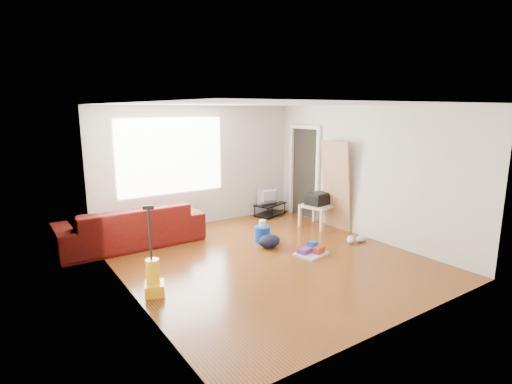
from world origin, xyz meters
TOP-DOWN VIEW (x-y plane):
  - room at (0.07, 0.15)m, footprint 4.51×5.01m
  - sofa at (-1.65, 1.95)m, footprint 2.53×0.99m
  - tv_stand at (1.65, 2.22)m, footprint 0.84×0.64m
  - tv at (1.65, 2.22)m, footprint 0.60×0.08m
  - side_table at (1.95, 0.93)m, footprint 0.71×0.71m
  - printer at (1.95, 0.93)m, footprint 0.53×0.44m
  - bucket at (0.42, 0.77)m, footprint 0.31×0.31m
  - toilet_paper at (0.43, 0.78)m, footprint 0.13×0.13m
  - cleaning_tray at (0.73, -0.25)m, footprint 0.59×0.51m
  - backpack at (0.35, 0.45)m, footprint 0.45×0.37m
  - sneakers at (1.85, -0.23)m, footprint 0.54×0.29m
  - vacuum at (-2.00, -0.18)m, footprint 0.34×0.36m
  - door_panel at (2.13, 0.61)m, footprint 0.23×0.73m

SIDE VIEW (x-z plane):
  - sofa at x=-1.65m, z-range -0.37..0.37m
  - bucket at x=0.42m, z-range -0.15..0.15m
  - backpack at x=0.35m, z-range -0.12..0.12m
  - door_panel at x=2.13m, z-range -0.91..0.91m
  - cleaning_tray at x=0.73m, z-range -0.04..0.15m
  - sneakers at x=1.85m, z-range 0.00..0.12m
  - tv_stand at x=1.65m, z-range 0.01..0.29m
  - toilet_paper at x=0.43m, z-range 0.15..0.26m
  - vacuum at x=-2.00m, z-range -0.38..0.83m
  - side_table at x=1.95m, z-range 0.16..0.64m
  - tv at x=1.65m, z-range 0.28..0.63m
  - printer at x=1.95m, z-range 0.47..0.72m
  - room at x=0.07m, z-range 0.00..2.51m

